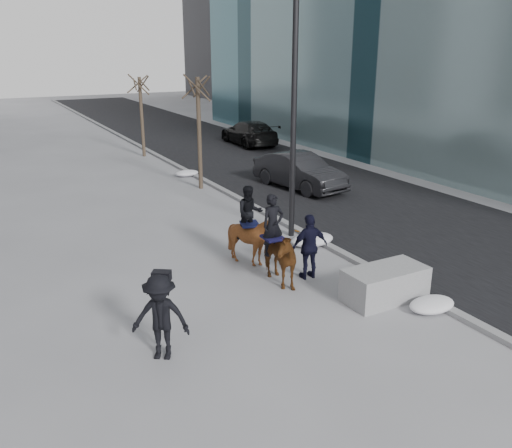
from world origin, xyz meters
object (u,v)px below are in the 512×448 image
car_near (299,171)px  mounted_right (252,234)px  mounted_left (275,251)px  planter (385,284)px

car_near → mounted_right: 8.73m
car_near → mounted_left: size_ratio=1.95×
mounted_left → mounted_right: size_ratio=1.05×
mounted_left → car_near: bearing=53.7°
mounted_left → mounted_right: mounted_left is taller
car_near → mounted_left: bearing=-135.2°
mounted_left → mounted_right: bearing=86.9°
planter → mounted_right: mounted_right is taller
planter → mounted_right: (-1.78, 3.51, 0.50)m
car_near → mounted_left: mounted_left is taller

